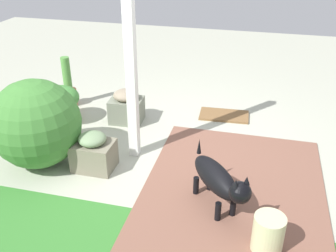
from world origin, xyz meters
name	(u,v)px	position (x,y,z in m)	size (l,w,h in m)	color
ground_plane	(167,155)	(0.00, 0.00, 0.00)	(12.00, 12.00, 0.00)	#ACAE9B
brick_path	(233,191)	(-0.82, 0.51, 0.01)	(1.80, 2.40, 0.02)	brown
porch_pillar	(130,47)	(0.37, 0.06, 1.28)	(0.11, 0.11, 2.55)	white
stone_planter_nearest	(126,107)	(0.74, -0.70, 0.22)	(0.45, 0.38, 0.46)	gray
stone_planter_mid	(94,152)	(0.70, 0.45, 0.20)	(0.44, 0.34, 0.44)	#77725D
round_shrub	(36,124)	(1.33, 0.49, 0.49)	(0.98, 0.98, 0.98)	#3E7B33
terracotta_pot_tall	(68,89)	(1.73, -0.99, 0.26)	(0.22, 0.22, 0.73)	#BC7045
terracotta_pot_broad	(60,101)	(1.57, -0.46, 0.31)	(0.51, 0.51, 0.51)	#C5673D
dog	(218,180)	(-0.70, 0.80, 0.33)	(0.64, 0.74, 0.58)	black
ceramic_urn	(268,234)	(-1.16, 1.22, 0.17)	(0.26, 0.26, 0.35)	beige
doormat	(224,115)	(-0.53, -1.17, 0.01)	(0.67, 0.38, 0.03)	brown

